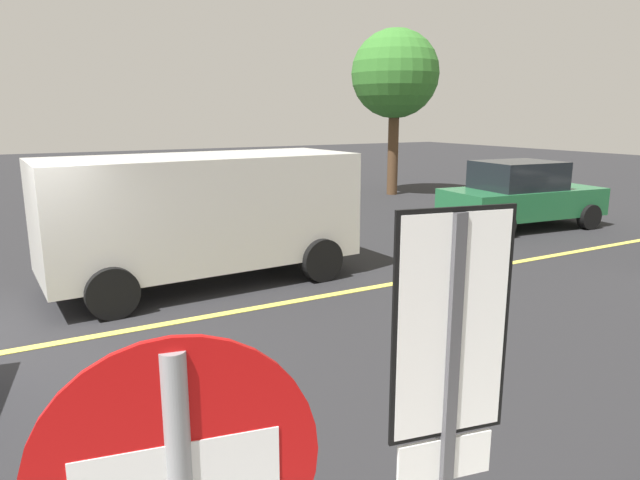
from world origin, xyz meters
name	(u,v)px	position (x,y,z in m)	size (l,w,h in m)	color
ground_plane	(14,351)	(0.00, 0.00, 0.00)	(80.00, 80.00, 0.00)	#262628
lane_marking_centre	(241,311)	(3.00, 0.00, 0.01)	(28.00, 0.16, 0.01)	#E0D14C
speed_limit_sign	(449,384)	(1.66, -5.93, 1.76)	(0.53, 0.12, 2.52)	#4C4C51
white_van	(203,211)	(3.04, 1.72, 1.27)	(5.29, 2.47, 2.20)	silver
car_green_behind_van	(521,195)	(11.66, 2.49, 0.85)	(4.26, 2.33, 1.71)	#236B3D
tree_left_verge	(395,75)	(12.51, 9.17, 4.22)	(3.08, 3.08, 5.80)	#513823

